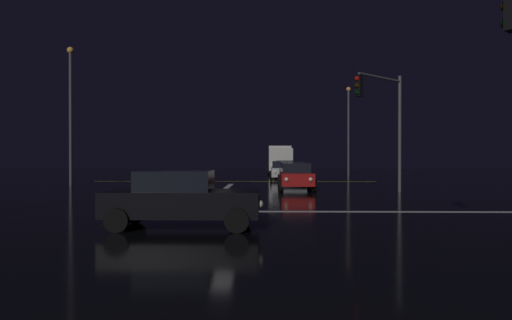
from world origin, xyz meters
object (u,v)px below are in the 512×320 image
Objects in this scene: sedan_silver at (282,170)px; traffic_signal_ne at (383,110)px; box_truck at (280,159)px; streetlamp_right_far at (348,125)px; sedan_black_crossing at (181,199)px; sedan_red at (296,176)px; sedan_gray at (285,169)px; sedan_white at (293,173)px; streetlamp_left_near at (71,106)px.

sedan_silver is 0.68× the size of traffic_signal_ne.
streetlamp_right_far is at bearing -41.06° from box_truck.
traffic_signal_ne is at bearing -94.77° from streetlamp_right_far.
sedan_black_crossing is 36.79m from streetlamp_right_far.
sedan_red is 1.00× the size of sedan_gray.
sedan_white is 0.68× the size of traffic_signal_ne.
streetlamp_right_far reaches higher than sedan_black_crossing.
sedan_black_crossing is at bearing -101.12° from sedan_white.
sedan_silver is 27.40m from sedan_black_crossing.
sedan_red is at bearing 149.60° from traffic_signal_ne.
box_truck is at bearing 90.52° from sedan_red.
streetlamp_right_far reaches higher than sedan_silver.
sedan_black_crossing is at bearing -97.09° from sedan_gray.
sedan_black_crossing is (-4.07, -32.69, 0.00)m from sedan_gray.
sedan_white is at bearing 88.85° from sedan_red.
streetlamp_right_far is at bearing 20.38° from sedan_gray.
streetlamp_right_far is at bearing 85.23° from traffic_signal_ne.
box_truck is at bearing 84.59° from sedan_black_crossing.
box_truck is (0.18, 13.57, 0.91)m from sedan_silver.
box_truck is at bearing 56.31° from streetlamp_left_near.
box_truck is (-0.36, 19.28, 0.91)m from sedan_white.
sedan_silver is 0.47× the size of streetlamp_left_near.
sedan_silver is 0.50× the size of streetlamp_right_far.
sedan_black_crossing is at bearing -105.00° from sedan_red.
sedan_black_crossing is (-3.86, -40.72, -0.91)m from box_truck.
streetlamp_left_near is (-14.67, -13.65, 4.49)m from sedan_gray.
traffic_signal_ne reaches higher than box_truck.
sedan_white is 11.25m from sedan_gray.
streetlamp_left_near is at bearing -150.40° from sedan_silver.
traffic_signal_ne is 0.73× the size of streetlamp_right_far.
sedan_silver is at bearing 95.38° from sedan_white.
streetlamp_left_near is (-14.81, -2.40, 4.49)m from sedan_white.
streetlamp_left_near is (-14.46, -21.69, 3.58)m from box_truck.
sedan_gray is 20.82m from traffic_signal_ne.
sedan_red is at bearing -89.48° from box_truck.
sedan_silver is at bearing -94.04° from sedan_gray.
sedan_red is 21.18m from streetlamp_right_far.
streetlamp_left_near is at bearing 119.11° from sedan_black_crossing.
sedan_white and sedan_gray have the same top height.
sedan_silver is at bearing -90.76° from box_truck.
box_truck is (-0.21, 8.03, 0.91)m from sedan_gray.
sedan_gray and sedan_black_crossing have the same top height.
sedan_white is 0.52× the size of box_truck.
sedan_gray is 7.96m from streetlamp_right_far.
sedan_white is at bearing -88.94° from box_truck.
traffic_signal_ne is (4.43, -2.60, 3.58)m from sedan_red.
sedan_red is 0.68× the size of traffic_signal_ne.
box_truck reaches higher than sedan_white.
sedan_gray is 0.50× the size of streetlamp_right_far.
sedan_white is 21.85m from sedan_black_crossing.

